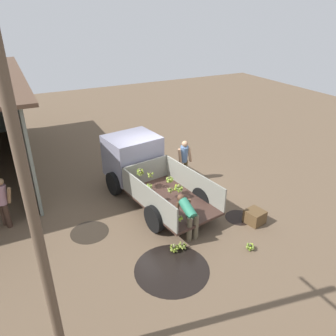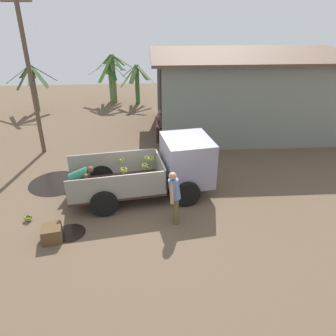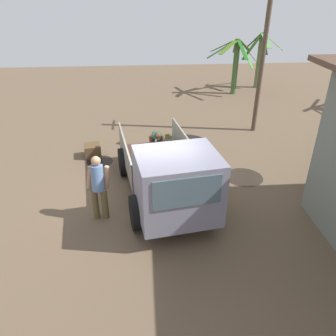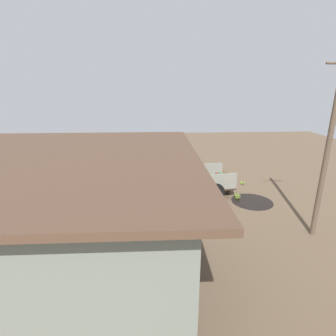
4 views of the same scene
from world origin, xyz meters
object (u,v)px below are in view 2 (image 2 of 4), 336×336
object	(u,v)px
banana_bunch_on_ground_1	(68,189)
wooden_crate_0	(52,233)
person_foreground_visitor	(174,195)
person_worker_loading	(79,179)
utility_pole	(30,76)
banana_bunch_on_ground_2	(70,185)
person_bystander_near_shed	(160,125)
cargo_truck	(173,165)
banana_bunch_on_ground_0	(28,218)

from	to	relation	value
banana_bunch_on_ground_1	wooden_crate_0	bearing A→B (deg)	-88.21
person_foreground_visitor	person_worker_loading	xyz separation A→B (m)	(-3.03, 1.56, -0.20)
utility_pole	banana_bunch_on_ground_2	distance (m)	4.93
person_bystander_near_shed	banana_bunch_on_ground_2	size ratio (longest dim) A/B	6.15
person_worker_loading	banana_bunch_on_ground_1	size ratio (longest dim) A/B	4.47
cargo_truck	person_bystander_near_shed	xyz separation A→B (m)	(-0.20, 4.50, -0.12)
person_worker_loading	person_bystander_near_shed	size ratio (longest dim) A/B	0.72
cargo_truck	wooden_crate_0	distance (m)	4.35
cargo_truck	banana_bunch_on_ground_0	distance (m)	4.81
person_worker_loading	banana_bunch_on_ground_0	distance (m)	1.94
person_foreground_visitor	banana_bunch_on_ground_1	bearing A→B (deg)	-28.64
banana_bunch_on_ground_0	wooden_crate_0	size ratio (longest dim) A/B	0.50
person_foreground_visitor	banana_bunch_on_ground_2	xyz separation A→B (m)	(-3.51, 2.27, -0.80)
utility_pole	banana_bunch_on_ground_0	xyz separation A→B (m)	(0.89, -5.25, -3.17)
banana_bunch_on_ground_0	cargo_truck	bearing A→B (deg)	17.45
banana_bunch_on_ground_2	person_bystander_near_shed	bearing A→B (deg)	49.54
cargo_truck	banana_bunch_on_ground_2	size ratio (longest dim) A/B	18.72
person_foreground_visitor	banana_bunch_on_ground_2	distance (m)	4.26
person_bystander_near_shed	banana_bunch_on_ground_1	bearing A→B (deg)	-68.95
person_bystander_near_shed	banana_bunch_on_ground_0	xyz separation A→B (m)	(-4.30, -5.92, -0.79)
cargo_truck	person_worker_loading	distance (m)	3.15
wooden_crate_0	person_bystander_near_shed	bearing A→B (deg)	64.05
cargo_truck	utility_pole	world-z (taller)	utility_pole
person_bystander_near_shed	banana_bunch_on_ground_0	distance (m)	7.36
utility_pole	banana_bunch_on_ground_0	world-z (taller)	utility_pole
person_worker_loading	banana_bunch_on_ground_0	world-z (taller)	person_worker_loading
banana_bunch_on_ground_0	wooden_crate_0	xyz separation A→B (m)	(0.96, -0.96, 0.10)
banana_bunch_on_ground_2	person_foreground_visitor	bearing A→B (deg)	-32.81
banana_bunch_on_ground_0	banana_bunch_on_ground_2	world-z (taller)	banana_bunch_on_ground_2
utility_pole	banana_bunch_on_ground_1	world-z (taller)	utility_pole
person_bystander_near_shed	wooden_crate_0	bearing A→B (deg)	-56.03
person_foreground_visitor	banana_bunch_on_ground_2	world-z (taller)	person_foreground_visitor
person_bystander_near_shed	banana_bunch_on_ground_0	world-z (taller)	person_bystander_near_shed
banana_bunch_on_ground_2	wooden_crate_0	size ratio (longest dim) A/B	0.50
person_bystander_near_shed	utility_pole	bearing A→B (deg)	-112.74
person_bystander_near_shed	wooden_crate_0	size ratio (longest dim) A/B	3.05
cargo_truck	banana_bunch_on_ground_1	xyz separation A→B (m)	(-3.63, 0.25, -0.90)
person_foreground_visitor	wooden_crate_0	bearing A→B (deg)	11.09
person_bystander_near_shed	banana_bunch_on_ground_1	xyz separation A→B (m)	(-3.43, -4.25, -0.78)
person_foreground_visitor	banana_bunch_on_ground_2	bearing A→B (deg)	-31.77
utility_pole	person_bystander_near_shed	world-z (taller)	utility_pole
cargo_truck	person_foreground_visitor	world-z (taller)	cargo_truck
person_worker_loading	banana_bunch_on_ground_2	world-z (taller)	person_worker_loading
person_bystander_near_shed	banana_bunch_on_ground_0	size ratio (longest dim) A/B	6.15
person_foreground_visitor	wooden_crate_0	xyz separation A→B (m)	(-3.45, -0.61, -0.71)
utility_pole	banana_bunch_on_ground_0	bearing A→B (deg)	-80.37
banana_bunch_on_ground_2	banana_bunch_on_ground_0	bearing A→B (deg)	-114.88
person_worker_loading	banana_bunch_on_ground_1	bearing A→B (deg)	135.77
cargo_truck	banana_bunch_on_ground_1	distance (m)	3.75
person_foreground_visitor	utility_pole	bearing A→B (deg)	-45.55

